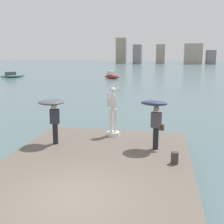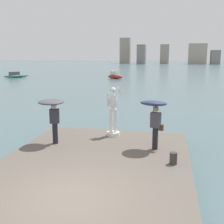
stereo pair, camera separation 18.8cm
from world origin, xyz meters
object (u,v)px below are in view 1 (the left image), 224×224
at_px(boat_far, 12,75).
at_px(statue_white_figure, 113,115).
at_px(onlooker_left, 52,108).
at_px(boat_mid, 112,76).
at_px(mooring_bollard, 175,158).
at_px(onlooker_right, 155,111).

bearing_deg(boat_far, statue_white_figure, -54.73).
xyz_separation_m(onlooker_left, boat_far, (-23.80, 38.49, -1.49)).
xyz_separation_m(statue_white_figure, boat_mid, (-7.15, 37.92, -0.89)).
relative_size(statue_white_figure, mooring_bollard, 5.56).
distance_m(statue_white_figure, boat_far, 45.11).
height_order(boat_mid, boat_far, boat_mid).
xyz_separation_m(statue_white_figure, onlooker_left, (-2.24, -1.67, 0.52)).
distance_m(mooring_bollard, boat_far, 49.17).
distance_m(onlooker_left, onlooker_right, 4.18).
bearing_deg(boat_far, onlooker_right, -53.91).
height_order(onlooker_left, mooring_bollard, onlooker_left).
bearing_deg(onlooker_left, mooring_bollard, -15.90).
height_order(mooring_bollard, boat_far, boat_far).
height_order(onlooker_right, boat_far, onlooker_right).
relative_size(mooring_bollard, boat_far, 0.09).
xyz_separation_m(statue_white_figure, boat_far, (-26.04, 36.82, -0.97)).
height_order(onlooker_right, mooring_bollard, onlooker_right).
height_order(mooring_bollard, boat_mid, boat_mid).
bearing_deg(onlooker_left, onlooker_right, 1.59).
bearing_deg(onlooker_left, boat_far, 121.73).
bearing_deg(statue_white_figure, mooring_bollard, -48.77).
relative_size(boat_mid, boat_far, 0.76).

